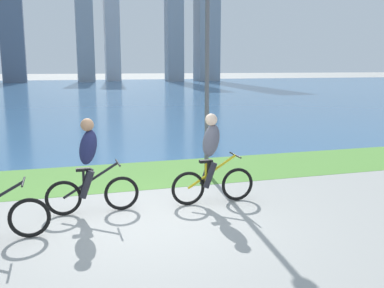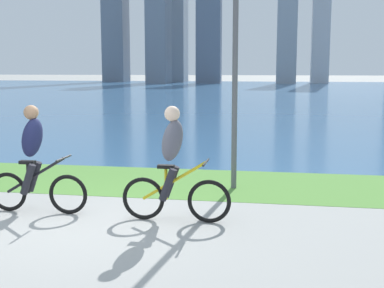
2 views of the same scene
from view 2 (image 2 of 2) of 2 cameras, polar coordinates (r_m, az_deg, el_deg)
name	(u,v)px [view 2 (image 2 of 2)]	position (r m, az deg, el deg)	size (l,w,h in m)	color
ground_plane	(64,228)	(7.47, -13.94, -8.96)	(300.00, 300.00, 0.00)	#9E9E99
grass_strip_bayside	(129,180)	(10.27, -7.00, -3.99)	(120.00, 2.64, 0.01)	#59933D
bay_water_surface	(249,92)	(47.95, 6.36, 5.73)	(300.00, 73.80, 0.00)	#386693
cyclist_lead	(173,164)	(7.37, -2.07, -2.26)	(1.59, 0.52, 1.67)	black
cyclist_trailing	(34,159)	(8.17, -17.04, -1.61)	(1.59, 0.52, 1.65)	black
lamppost_tall	(235,35)	(9.36, 4.82, 11.89)	(0.28, 0.28, 4.29)	#595960
city_skyline_far_shore	(253,5)	(76.50, 6.73, 15.02)	(50.72, 12.18, 27.92)	slate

